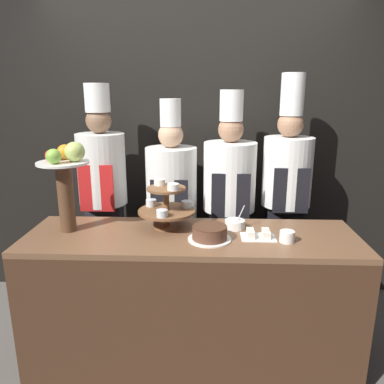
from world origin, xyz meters
TOP-DOWN VIEW (x-y plane):
  - wall_back at (0.00, 1.31)m, footprint 10.00×0.06m
  - buffet_counter at (0.00, 0.32)m, footprint 2.08×0.64m
  - tiered_stand at (-0.17, 0.44)m, footprint 0.37×0.37m
  - fruit_pedestal at (-0.78, 0.36)m, footprint 0.32×0.32m
  - cake_round at (0.11, 0.24)m, footprint 0.26×0.26m
  - cup_white at (0.57, 0.23)m, footprint 0.09×0.09m
  - cake_square_tray at (0.41, 0.29)m, footprint 0.21×0.15m
  - serving_bowl_far at (0.28, 0.45)m, footprint 0.13×0.13m
  - chef_left at (-0.72, 0.93)m, footprint 0.37×0.37m
  - chef_center_left at (-0.18, 0.93)m, footprint 0.39×0.39m
  - chef_center_right at (0.27, 0.93)m, footprint 0.40×0.40m
  - chef_right at (0.70, 0.93)m, footprint 0.37×0.37m

SIDE VIEW (x-z plane):
  - buffet_counter at x=0.00m, z-range 0.00..0.89m
  - cake_square_tray at x=0.41m, z-range 0.89..0.94m
  - serving_bowl_far at x=0.28m, z-range 0.84..1.00m
  - chef_center_left at x=-0.18m, z-range 0.07..1.78m
  - cup_white at x=0.57m, z-range 0.89..0.96m
  - cake_round at x=0.11m, z-range 0.89..0.98m
  - chef_center_right at x=0.27m, z-range 0.07..1.85m
  - chef_right at x=0.70m, z-range 0.07..1.95m
  - chef_left at x=-0.72m, z-range 0.10..1.92m
  - tiered_stand at x=-0.17m, z-range 0.89..1.20m
  - fruit_pedestal at x=-0.78m, z-range 0.97..1.55m
  - wall_back at x=0.00m, z-range 0.00..2.80m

